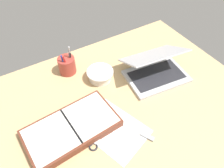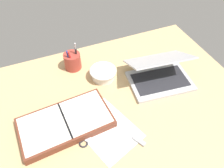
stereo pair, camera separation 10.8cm
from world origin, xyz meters
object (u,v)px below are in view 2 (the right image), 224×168
(bowl, at_px, (103,73))
(planner, at_px, (66,123))
(laptop, at_px, (159,74))
(pen_cup, at_px, (73,61))
(scissors, at_px, (85,139))

(bowl, bearing_deg, planner, -140.20)
(laptop, relative_size, pen_cup, 2.15)
(bowl, distance_m, planner, 0.35)
(laptop, xyz_separation_m, bowl, (-0.27, 0.13, -0.01))
(laptop, relative_size, bowl, 2.43)
(planner, bearing_deg, bowl, 35.75)
(laptop, relative_size, planner, 0.83)
(planner, bearing_deg, scissors, -64.51)
(scissors, bearing_deg, pen_cup, 64.39)
(pen_cup, distance_m, scissors, 0.48)
(laptop, distance_m, planner, 0.55)
(bowl, bearing_deg, laptop, -25.88)
(bowl, relative_size, scissors, 1.03)
(bowl, bearing_deg, pen_cup, 132.44)
(laptop, xyz_separation_m, pen_cup, (-0.40, 0.27, 0.00))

